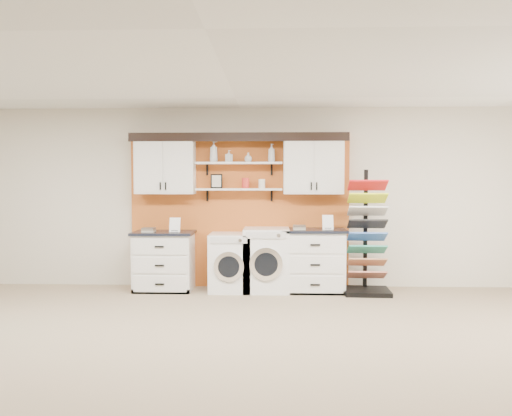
{
  "coord_description": "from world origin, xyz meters",
  "views": [
    {
      "loc": [
        0.52,
        -3.82,
        1.64
      ],
      "look_at": [
        0.31,
        2.3,
        1.32
      ],
      "focal_mm": 35.0,
      "sensor_mm": 36.0,
      "label": 1
    }
  ],
  "objects_px": {
    "sample_rack": "(367,255)",
    "base_cabinet_right": "(313,260)",
    "dryer": "(266,260)",
    "washer": "(231,262)",
    "base_cabinet_left": "(164,261)"
  },
  "relations": [
    {
      "from": "sample_rack",
      "to": "base_cabinet_right",
      "type": "bearing_deg",
      "value": 173.44
    },
    {
      "from": "base_cabinet_right",
      "to": "sample_rack",
      "type": "height_order",
      "value": "sample_rack"
    },
    {
      "from": "base_cabinet_right",
      "to": "dryer",
      "type": "relative_size",
      "value": 1.01
    },
    {
      "from": "washer",
      "to": "sample_rack",
      "type": "height_order",
      "value": "sample_rack"
    },
    {
      "from": "base_cabinet_right",
      "to": "dryer",
      "type": "distance_m",
      "value": 0.71
    },
    {
      "from": "washer",
      "to": "sample_rack",
      "type": "bearing_deg",
      "value": -3.4
    },
    {
      "from": "dryer",
      "to": "sample_rack",
      "type": "xyz_separation_m",
      "value": [
        1.48,
        -0.12,
        0.09
      ]
    },
    {
      "from": "base_cabinet_left",
      "to": "base_cabinet_right",
      "type": "relative_size",
      "value": 0.95
    },
    {
      "from": "base_cabinet_left",
      "to": "sample_rack",
      "type": "bearing_deg",
      "value": -2.33
    },
    {
      "from": "base_cabinet_left",
      "to": "washer",
      "type": "xyz_separation_m",
      "value": [
        1.01,
        -0.0,
        -0.01
      ]
    },
    {
      "from": "base_cabinet_left",
      "to": "dryer",
      "type": "distance_m",
      "value": 1.55
    },
    {
      "from": "base_cabinet_left",
      "to": "base_cabinet_right",
      "type": "distance_m",
      "value": 2.26
    },
    {
      "from": "base_cabinet_left",
      "to": "washer",
      "type": "distance_m",
      "value": 1.01
    },
    {
      "from": "washer",
      "to": "dryer",
      "type": "relative_size",
      "value": 0.91
    },
    {
      "from": "base_cabinet_left",
      "to": "washer",
      "type": "relative_size",
      "value": 1.05
    }
  ]
}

